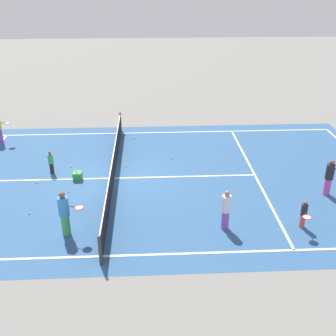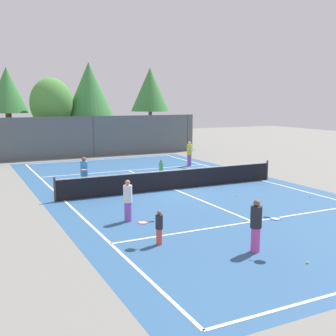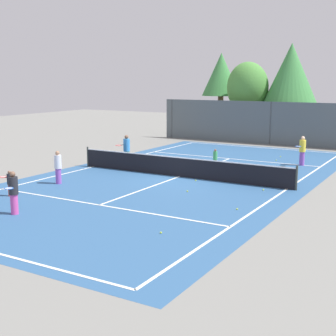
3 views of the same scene
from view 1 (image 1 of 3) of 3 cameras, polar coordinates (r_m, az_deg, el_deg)
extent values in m
plane|color=slate|center=(18.44, -7.58, -1.44)|extent=(80.00, 80.00, 0.00)
cube|color=#2D5684|center=(18.44, -7.58, -1.44)|extent=(13.00, 25.00, 0.00)
cube|color=white|center=(13.83, -9.18, -12.10)|extent=(0.10, 24.00, 0.01)
cube|color=white|center=(23.43, -6.66, 4.86)|extent=(0.10, 24.00, 0.01)
cube|color=white|center=(18.97, 12.05, -0.95)|extent=(11.00, 0.10, 0.01)
cube|color=white|center=(18.43, -7.58, -1.42)|extent=(0.10, 12.80, 0.01)
cylinder|color=#333833|center=(13.18, -9.51, -11.33)|extent=(0.10, 0.10, 1.10)
cylinder|color=#333833|center=(23.61, -6.67, 6.44)|extent=(0.10, 0.10, 1.10)
cube|color=black|center=(18.22, -7.67, -0.12)|extent=(11.80, 0.03, 0.95)
cube|color=white|center=(18.01, -7.76, 1.30)|extent=(11.80, 0.04, 0.05)
cylinder|color=purple|center=(23.64, -22.49, 4.16)|extent=(0.28, 0.28, 0.78)
cylinder|color=black|center=(23.23, -22.09, 5.88)|extent=(0.06, 0.20, 0.03)
torus|color=blue|center=(23.11, -21.55, 5.87)|extent=(0.38, 0.38, 0.03)
cylinder|color=silver|center=(23.11, -21.55, 5.87)|extent=(0.32, 0.32, 0.00)
cylinder|color=#E54C3F|center=(15.67, 18.31, -7.05)|extent=(0.19, 0.19, 0.51)
cylinder|color=#232328|center=(15.42, 18.55, -5.58)|extent=(0.23, 0.23, 0.44)
sphere|color=brown|center=(15.27, 18.71, -4.65)|extent=(0.14, 0.14, 0.14)
cylinder|color=black|center=(15.19, 18.73, -6.03)|extent=(0.20, 0.06, 0.03)
torus|color=red|center=(14.98, 18.89, -6.54)|extent=(0.38, 0.38, 0.03)
cylinder|color=silver|center=(14.98, 18.89, -6.54)|extent=(0.32, 0.32, 0.00)
cylinder|color=#232328|center=(19.35, -15.97, -0.03)|extent=(0.19, 0.19, 0.51)
cylinder|color=#3FA559|center=(19.15, -16.14, 1.25)|extent=(0.23, 0.23, 0.45)
sphere|color=brown|center=(19.04, -16.25, 2.05)|extent=(0.14, 0.14, 0.14)
cylinder|color=purple|center=(14.89, 8.00, -7.20)|extent=(0.27, 0.27, 0.72)
cylinder|color=silver|center=(14.53, 8.17, -4.96)|extent=(0.33, 0.33, 0.63)
sphere|color=#A37556|center=(14.32, 8.28, -3.54)|extent=(0.20, 0.20, 0.20)
cylinder|color=#D14799|center=(18.09, 21.40, -2.43)|extent=(0.27, 0.27, 0.74)
cylinder|color=#232328|center=(17.79, 21.76, -0.47)|extent=(0.34, 0.34, 0.65)
sphere|color=brown|center=(17.62, 21.99, 0.76)|extent=(0.20, 0.20, 0.20)
cylinder|color=black|center=(18.03, 22.34, -0.11)|extent=(0.13, 0.18, 0.03)
cylinder|color=#3FA559|center=(14.86, -14.12, -7.72)|extent=(0.30, 0.30, 0.81)
cylinder|color=#388CD8|center=(14.46, -14.45, -5.23)|extent=(0.37, 0.37, 0.70)
sphere|color=brown|center=(14.23, -14.65, -3.65)|extent=(0.22, 0.22, 0.22)
cylinder|color=black|center=(14.30, -13.26, -5.30)|extent=(0.08, 0.20, 0.03)
torus|color=red|center=(14.20, -12.35, -5.44)|extent=(0.41, 0.41, 0.03)
cylinder|color=silver|center=(14.20, -12.35, -5.44)|extent=(0.34, 0.34, 0.00)
cube|color=green|center=(18.54, -12.55, -1.08)|extent=(0.40, 0.38, 0.36)
sphere|color=#CCE533|center=(18.37, -12.65, -0.61)|extent=(0.07, 0.07, 0.07)
sphere|color=#CCE533|center=(18.52, -12.75, -0.39)|extent=(0.07, 0.07, 0.07)
sphere|color=#CCE533|center=(19.45, -5.83, 0.32)|extent=(0.07, 0.07, 0.07)
sphere|color=#CCE533|center=(18.78, -17.94, -1.93)|extent=(0.07, 0.07, 0.07)
sphere|color=#CCE533|center=(16.59, -18.86, -6.05)|extent=(0.07, 0.07, 0.07)
sphere|color=#CCE533|center=(17.69, -13.75, -3.17)|extent=(0.07, 0.07, 0.07)
sphere|color=#CCE533|center=(22.95, 4.11, 4.58)|extent=(0.07, 0.07, 0.07)
sphere|color=#CCE533|center=(22.61, -4.81, 4.20)|extent=(0.07, 0.07, 0.07)
sphere|color=#CCE533|center=(20.09, 0.50, 1.35)|extent=(0.07, 0.07, 0.07)
sphere|color=#CCE533|center=(22.81, 14.04, 3.68)|extent=(0.07, 0.07, 0.07)
sphere|color=#CCE533|center=(19.75, -13.39, 0.12)|extent=(0.07, 0.07, 0.07)
camera|label=2|loc=(18.65, 62.36, -0.88)|focal=45.08mm
camera|label=3|loc=(33.73, 32.75, 16.15)|focal=50.98mm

